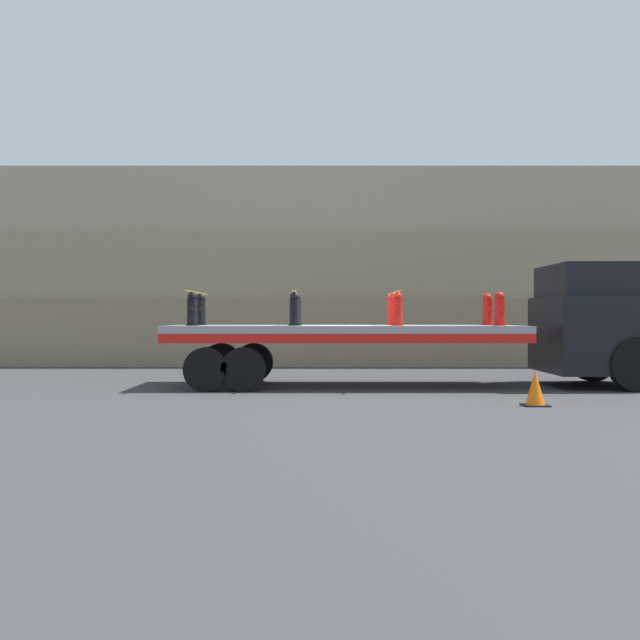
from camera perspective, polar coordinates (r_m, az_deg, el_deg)
ground_plane at (r=16.44m, az=1.88°, el=-5.31°), size 120.00×120.00×0.00m
rock_cliff at (r=24.30m, az=1.23°, el=4.11°), size 60.00×3.30×6.46m
truck_cab at (r=17.55m, az=21.19°, el=-0.33°), size 2.34×2.73×2.78m
flatbed_trailer at (r=16.36m, az=-0.21°, el=-1.43°), size 8.02×2.66×1.40m
fire_hydrant_black_near_0 at (r=16.04m, az=-10.31°, el=0.84°), size 0.28×0.54×0.75m
fire_hydrant_black_far_0 at (r=17.15m, az=-9.65°, el=0.81°), size 0.28×0.54×0.75m
fire_hydrant_black_near_1 at (r=15.80m, az=-2.17°, el=0.86°), size 0.28×0.54×0.75m
fire_hydrant_black_far_1 at (r=16.93m, az=-2.03°, el=0.82°), size 0.28×0.54×0.75m
fire_hydrant_red_near_2 at (r=15.88m, az=6.06°, el=0.85°), size 0.28×0.54×0.75m
fire_hydrant_red_far_2 at (r=17.00m, az=5.65°, el=0.81°), size 0.28×0.54×0.75m
fire_hydrant_red_near_3 at (r=16.28m, az=14.04°, el=0.83°), size 0.28×0.54×0.75m
fire_hydrant_red_far_3 at (r=17.38m, az=13.12°, el=0.80°), size 0.28×0.54×0.75m
cargo_strap_rear at (r=16.61m, az=-9.97°, el=2.18°), size 0.05×2.77×0.01m
cargo_strap_middle at (r=16.37m, az=-2.10°, el=2.21°), size 0.05×2.77×0.01m
cargo_strap_front at (r=16.45m, az=5.85°, el=2.20°), size 0.05×2.77×0.01m
traffic_cone at (r=13.36m, az=16.71°, el=-5.27°), size 0.45×0.45×0.63m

